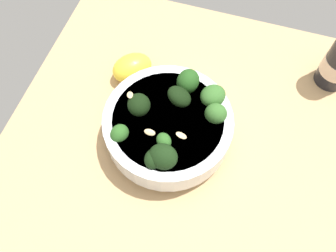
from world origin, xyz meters
TOP-DOWN VIEW (x-y plane):
  - ground_plane at (0.00, 0.00)cm, footprint 61.55×61.55cm
  - bowl_of_broccoli at (-2.04, -1.05)cm, footprint 21.27×21.27cm
  - lemon_wedge at (-12.53, 9.30)cm, footprint 9.34×9.29cm

SIDE VIEW (x-z plane):
  - ground_plane at x=0.00cm, z-range -4.56..0.00cm
  - lemon_wedge at x=-12.53cm, z-range 0.00..5.10cm
  - bowl_of_broccoli at x=-2.04cm, z-range -0.77..9.69cm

